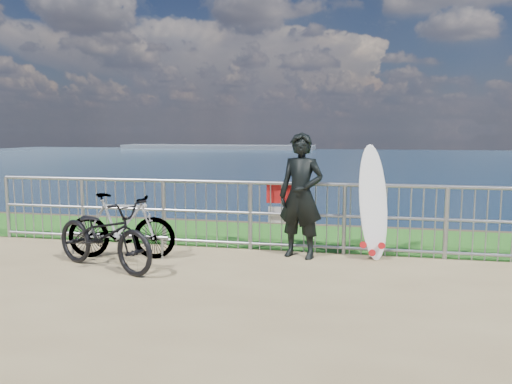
% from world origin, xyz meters
% --- Properties ---
extents(grass_strip, '(120.00, 120.00, 0.00)m').
position_xyz_m(grass_strip, '(0.00, 2.70, 0.01)').
color(grass_strip, '#1F5E1A').
rests_on(grass_strip, ground).
extents(seascape, '(260.00, 260.00, 5.00)m').
position_xyz_m(seascape, '(-43.75, 147.49, -4.03)').
color(seascape, brown).
rests_on(seascape, ground).
extents(railing, '(10.06, 0.10, 1.13)m').
position_xyz_m(railing, '(0.02, 1.60, 0.58)').
color(railing, gray).
rests_on(railing, ground).
extents(surfer, '(0.79, 0.61, 1.90)m').
position_xyz_m(surfer, '(0.36, 1.28, 0.95)').
color(surfer, black).
rests_on(surfer, ground).
extents(surfboard, '(0.58, 0.55, 1.74)m').
position_xyz_m(surfboard, '(1.43, 1.44, 0.80)').
color(surfboard, white).
rests_on(surfboard, ground).
extents(bicycle_near, '(1.99, 1.31, 0.99)m').
position_xyz_m(bicycle_near, '(-2.25, 0.05, 0.50)').
color(bicycle_near, black).
rests_on(bicycle_near, ground).
extents(bicycle_far, '(1.71, 0.69, 1.00)m').
position_xyz_m(bicycle_far, '(-2.29, 0.64, 0.50)').
color(bicycle_far, black).
rests_on(bicycle_far, ground).
extents(bike_rack, '(1.70, 0.05, 0.36)m').
position_xyz_m(bike_rack, '(-2.43, 0.73, 0.29)').
color(bike_rack, gray).
rests_on(bike_rack, ground).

